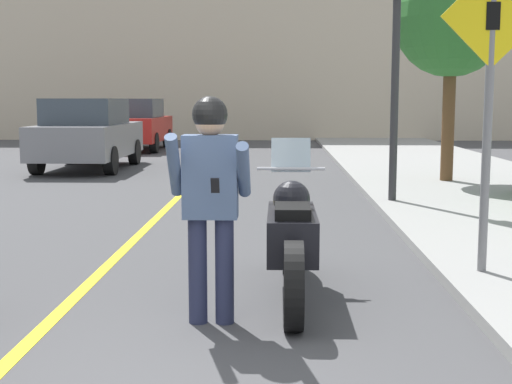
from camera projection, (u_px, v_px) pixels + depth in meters
road_center_line at (154, 221)px, 9.80m from camera, size 0.12×36.00×0.01m
building_backdrop at (252, 48)px, 29.12m from camera, size 28.00×1.20×7.48m
motorcycle at (292, 237)px, 5.97m from camera, size 0.62×2.36×1.31m
person_biker at (210, 187)px, 5.21m from camera, size 0.59×0.47×1.69m
crossing_sign at (489, 90)px, 6.30m from camera, size 0.91×0.08×2.73m
traffic_light at (397, 25)px, 10.73m from camera, size 0.26×0.30×3.85m
street_tree at (452, 21)px, 13.38m from camera, size 2.15×2.15×4.13m
parked_car_grey at (88, 133)px, 16.91m from camera, size 1.88×4.20×1.68m
parked_car_red at (135, 124)px, 23.26m from camera, size 1.88×4.20×1.68m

